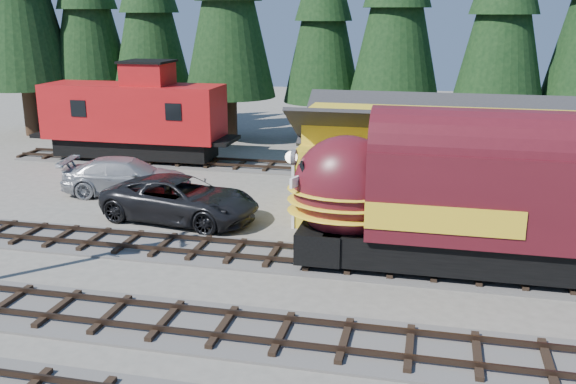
% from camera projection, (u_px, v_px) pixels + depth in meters
% --- Properties ---
extents(ground, '(120.00, 120.00, 0.00)m').
position_uv_depth(ground, '(432.00, 321.00, 19.41)').
color(ground, '#6B665B').
rests_on(ground, ground).
extents(track_spur, '(32.00, 3.20, 0.33)m').
position_uv_depth(track_spur, '(266.00, 167.00, 38.44)').
color(track_spur, '#4C4947').
rests_on(track_spur, ground).
extents(depot, '(12.80, 7.00, 5.30)m').
position_uv_depth(depot, '(439.00, 154.00, 28.45)').
color(depot, gold).
rests_on(depot, ground).
extents(locomotive, '(16.56, 3.29, 4.50)m').
position_uv_depth(locomotive, '(516.00, 207.00, 21.89)').
color(locomotive, black).
rests_on(locomotive, ground).
extents(caboose, '(11.10, 3.22, 5.77)m').
position_uv_depth(caboose, '(135.00, 116.00, 39.49)').
color(caboose, black).
rests_on(caboose, ground).
extents(pickup_truck_a, '(7.49, 4.30, 1.97)m').
position_uv_depth(pickup_truck_a, '(181.00, 199.00, 28.58)').
color(pickup_truck_a, black).
rests_on(pickup_truck_a, ground).
extents(pickup_truck_b, '(6.82, 3.69, 1.88)m').
position_uv_depth(pickup_truck_b, '(127.00, 177.00, 32.64)').
color(pickup_truck_b, '#9C9FA3').
rests_on(pickup_truck_b, ground).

